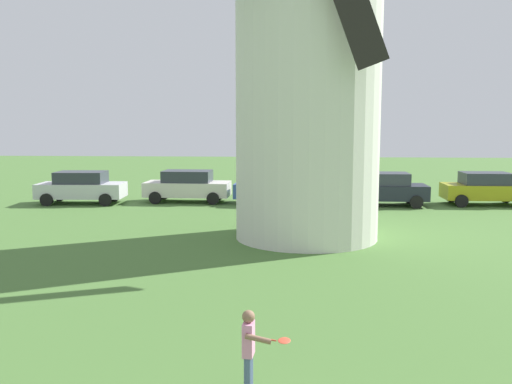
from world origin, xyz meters
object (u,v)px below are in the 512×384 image
Objects in this scene: parked_car_cream at (188,186)px; parked_car_black at (384,189)px; windmill at (308,27)px; parked_car_blue at (281,187)px; parked_car_mustard at (485,188)px; parked_car_silver at (81,187)px; player_far at (250,346)px.

parked_car_black is at bearing -3.31° from parked_car_cream.
windmill is 3.77× the size of parked_car_black.
parked_car_blue and parked_car_black have the same top height.
parked_car_cream is 14.33m from parked_car_mustard.
windmill is at bearing -136.89° from parked_car_mustard.
player_far is at bearing -62.11° from parked_car_silver.
parked_car_mustard is at bearing 2.44° from parked_car_silver.
player_far is 18.72m from parked_car_blue.
parked_car_blue reaches higher than player_far.
parked_car_silver and parked_car_blue have the same top height.
player_far is 21.39m from parked_car_mustard.
parked_car_cream reaches higher than player_far.
parked_car_silver is 0.99× the size of parked_car_cream.
parked_car_blue is at bearing -178.02° from parked_car_mustard.
parked_car_silver is 1.08× the size of parked_car_mustard.
parked_car_cream is 4.64m from parked_car_blue.
parked_car_silver is (-9.65, 18.23, 0.11)m from player_far.
parked_car_black is (14.56, 0.35, -0.00)m from parked_car_silver.
player_far is 0.32× the size of parked_car_mustard.
parked_car_silver is 5.11m from parked_car_cream.
windmill is at bearing -34.23° from parked_car_silver.
windmill is at bearing -82.31° from parked_car_blue.
parked_car_silver is at bearing -177.10° from parked_car_blue.
parked_car_black is (3.86, 7.63, -6.20)m from windmill.
parked_car_mustard is (19.36, 0.83, -0.00)m from parked_car_silver.
parked_car_blue is at bearing 2.90° from parked_car_silver.
player_far is 0.29× the size of parked_car_cream.
player_far is at bearing -90.01° from parked_car_blue.
parked_car_blue is at bearing 178.37° from parked_car_black.
parked_car_mustard is at bearing 43.11° from windmill.
parked_car_cream and parked_car_black have the same top height.
parked_car_silver is 1.06× the size of parked_car_black.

